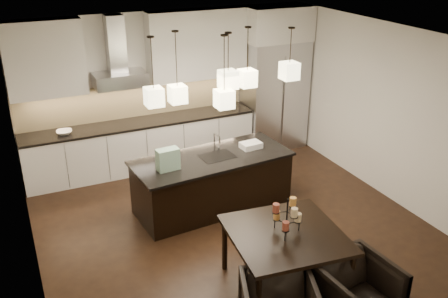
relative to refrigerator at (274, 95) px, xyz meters
name	(u,v)px	position (x,y,z in m)	size (l,w,h in m)	color
floor	(229,224)	(-2.10, -2.38, -1.08)	(5.50, 5.50, 0.02)	black
ceiling	(230,37)	(-2.10, -2.38, 1.73)	(5.50, 5.50, 0.02)	white
wall_back	(167,87)	(-2.10, 0.38, 0.32)	(5.50, 0.02, 2.80)	silver
wall_front	(354,239)	(-2.10, -5.14, 0.32)	(5.50, 0.02, 2.80)	silver
wall_left	(21,175)	(-4.86, -2.38, 0.32)	(0.02, 5.50, 2.80)	silver
wall_right	(384,111)	(0.66, -2.38, 0.32)	(0.02, 5.50, 2.80)	silver
refrigerator	(274,95)	(0.00, 0.00, 0.00)	(1.20, 0.72, 2.15)	#B7B7BA
fridge_panel	(277,24)	(0.00, 0.00, 1.40)	(1.26, 0.72, 0.65)	silver
lower_cabinets	(143,146)	(-2.73, 0.05, -0.64)	(4.21, 0.62, 0.88)	silver
countertop	(141,122)	(-2.73, 0.05, -0.17)	(4.21, 0.66, 0.04)	black
backsplash	(135,100)	(-2.73, 0.35, 0.16)	(4.21, 0.02, 0.63)	#CCBA88
upper_cab_left	(44,59)	(-4.20, 0.19, 1.10)	(1.25, 0.35, 1.25)	silver
upper_cab_right	(197,45)	(-1.55, 0.19, 1.10)	(1.86, 0.35, 1.25)	silver
hood_canopy	(120,80)	(-3.03, 0.10, 0.65)	(0.90, 0.52, 0.24)	#B7B7BA
hood_chimney	(116,44)	(-3.03, 0.21, 1.24)	(0.30, 0.28, 0.96)	#B7B7BA
fruit_bowl	(64,132)	(-4.07, 0.00, -0.12)	(0.26, 0.26, 0.06)	silver
island_body	(212,183)	(-2.14, -1.81, -0.66)	(2.38, 0.95, 0.84)	black
island_top	(212,158)	(-2.14, -1.81, -0.22)	(2.46, 1.03, 0.04)	black
faucet	(214,143)	(-2.05, -1.71, -0.02)	(0.10, 0.23, 0.36)	silver
tote_bag	(168,159)	(-2.89, -1.95, -0.04)	(0.32, 0.17, 0.32)	#1F6D4B
food_container	(251,145)	(-1.43, -1.75, -0.15)	(0.32, 0.23, 0.10)	silver
dining_table	(284,260)	(-2.12, -3.99, -0.68)	(1.31, 1.31, 0.78)	black
candelabra	(287,216)	(-2.12, -3.99, -0.06)	(0.38, 0.38, 0.46)	black
candle_a	(298,217)	(-1.97, -4.00, -0.10)	(0.08, 0.08, 0.10)	beige
candle_b	(277,215)	(-2.18, -3.85, -0.10)	(0.08, 0.08, 0.10)	gold
candle_c	(286,226)	(-2.20, -4.10, -0.10)	(0.08, 0.08, 0.10)	brown
candle_d	(293,202)	(-1.99, -3.90, 0.06)	(0.08, 0.08, 0.10)	gold
candle_e	(276,208)	(-2.25, -3.95, 0.06)	(0.08, 0.08, 0.10)	brown
candle_f	(294,212)	(-2.11, -4.12, 0.06)	(0.08, 0.08, 0.10)	beige
armchair_right	(355,293)	(-1.70, -4.82, -0.70)	(0.81, 0.83, 0.76)	black
pendant_a	(154,97)	(-3.00, -1.82, 0.89)	(0.24, 0.24, 0.26)	beige
pendant_b	(178,94)	(-2.57, -1.57, 0.80)	(0.24, 0.24, 0.26)	beige
pendant_c	(228,79)	(-1.95, -1.99, 1.06)	(0.24, 0.24, 0.26)	beige
pendant_d	(247,78)	(-1.50, -1.72, 0.95)	(0.24, 0.24, 0.26)	beige
pendant_e	(289,71)	(-0.96, -2.03, 1.08)	(0.24, 0.24, 0.26)	beige
pendant_f	(224,99)	(-2.07, -2.13, 0.82)	(0.24, 0.24, 0.26)	beige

